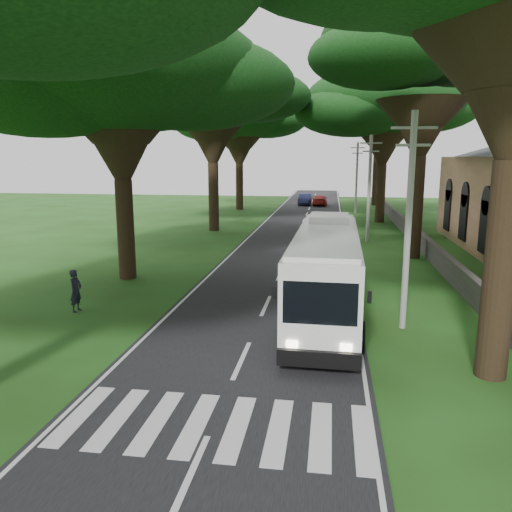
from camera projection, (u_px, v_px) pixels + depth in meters
name	position (u px, v px, depth m)	size (l,w,h in m)	color
ground	(229.00, 389.00, 13.98)	(140.00, 140.00, 0.00)	#1F3F12
road	(295.00, 242.00, 38.23)	(8.00, 120.00, 0.04)	black
crosswalk	(213.00, 426.00, 12.04)	(8.00, 3.00, 0.01)	silver
property_wall	(419.00, 239.00, 35.83)	(0.35, 50.00, 1.20)	#383533
pole_near	(409.00, 219.00, 18.18)	(1.60, 0.24, 8.00)	gray
pole_mid	(369.00, 187.00, 37.58)	(1.60, 0.24, 8.00)	gray
pole_far	(357.00, 177.00, 56.98)	(1.60, 0.24, 8.00)	gray
tree_l_mida	(118.00, 73.00, 24.74)	(14.56, 14.56, 13.68)	black
tree_l_midb	(212.00, 90.00, 41.85)	(13.80, 13.80, 14.98)	black
tree_l_far	(239.00, 116.00, 59.60)	(13.43, 13.43, 14.14)	black
tree_r_mida	(426.00, 44.00, 29.67)	(12.64, 12.64, 15.94)	black
tree_r_midb	(385.00, 102.00, 47.49)	(15.43, 15.43, 14.91)	black
tree_r_far	(379.00, 102.00, 64.45)	(16.13, 16.13, 16.87)	black
coach_bus	(326.00, 270.00, 20.27)	(2.98, 11.94, 3.51)	white
distant_car_b	(305.00, 199.00, 67.38)	(1.58, 4.53, 1.49)	navy
distant_car_c	(320.00, 200.00, 66.63)	(1.92, 4.73, 1.37)	maroon
pedestrian	(76.00, 291.00, 20.84)	(0.66, 0.43, 1.80)	black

